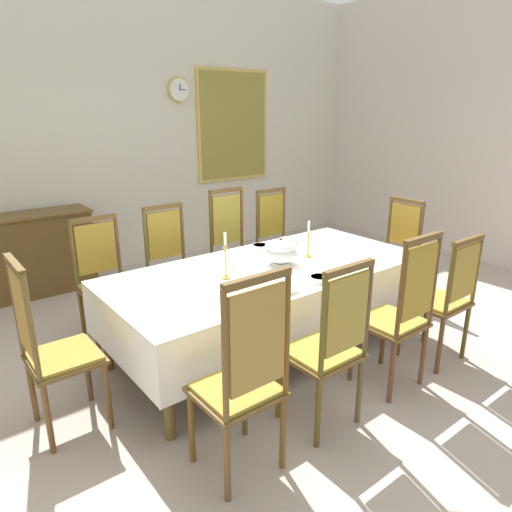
# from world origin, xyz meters

# --- Properties ---
(ground) EXTENTS (7.51, 5.71, 0.04)m
(ground) POSITION_xyz_m (0.00, 0.00, -0.02)
(ground) COLOR #B1A195
(back_wall) EXTENTS (7.51, 0.08, 3.55)m
(back_wall) POSITION_xyz_m (0.00, 2.90, 1.77)
(back_wall) COLOR beige
(back_wall) RESTS_ON ground
(right_wall) EXTENTS (0.08, 5.71, 3.55)m
(right_wall) POSITION_xyz_m (3.79, 0.00, 1.77)
(right_wall) COLOR beige
(right_wall) RESTS_ON ground
(dining_table) EXTENTS (2.64, 1.22, 0.73)m
(dining_table) POSITION_xyz_m (0.00, 0.02, 0.67)
(dining_table) COLOR brown
(dining_table) RESTS_ON ground
(tablecloth) EXTENTS (2.66, 1.24, 0.43)m
(tablecloth) POSITION_xyz_m (0.00, 0.02, 0.63)
(tablecloth) COLOR white
(tablecloth) RESTS_ON dining_table
(chair_south_a) EXTENTS (0.44, 0.42, 1.23)m
(chair_south_a) POSITION_xyz_m (-1.02, -1.00, 0.62)
(chair_south_a) COLOR brown
(chair_south_a) RESTS_ON ground
(chair_north_a) EXTENTS (0.44, 0.42, 1.10)m
(chair_north_a) POSITION_xyz_m (-1.02, 1.03, 0.57)
(chair_north_a) COLOR brown
(chair_north_a) RESTS_ON ground
(chair_south_b) EXTENTS (0.44, 0.42, 1.14)m
(chair_south_b) POSITION_xyz_m (-0.36, -1.00, 0.59)
(chair_south_b) COLOR brown
(chair_south_b) RESTS_ON ground
(chair_north_b) EXTENTS (0.44, 0.42, 1.12)m
(chair_north_b) POSITION_xyz_m (-0.36, 1.03, 0.58)
(chair_north_b) COLOR brown
(chair_north_b) RESTS_ON ground
(chair_south_c) EXTENTS (0.44, 0.42, 1.19)m
(chair_south_c) POSITION_xyz_m (0.36, -1.00, 0.60)
(chair_south_c) COLOR brown
(chair_south_c) RESTS_ON ground
(chair_north_c) EXTENTS (0.44, 0.42, 1.20)m
(chair_north_c) POSITION_xyz_m (0.36, 1.04, 0.61)
(chair_north_c) COLOR brown
(chair_north_c) RESTS_ON ground
(chair_south_d) EXTENTS (0.44, 0.42, 1.07)m
(chair_south_d) POSITION_xyz_m (0.96, -0.99, 0.56)
(chair_south_d) COLOR brown
(chair_south_d) RESTS_ON ground
(chair_north_d) EXTENTS (0.44, 0.42, 1.13)m
(chair_north_d) POSITION_xyz_m (0.96, 1.04, 0.58)
(chair_north_d) COLOR brown
(chair_north_d) RESTS_ON ground
(chair_head_west) EXTENTS (0.42, 0.44, 1.17)m
(chair_head_west) POSITION_xyz_m (-1.73, 0.02, 0.60)
(chair_head_west) COLOR #51371E
(chair_head_west) RESTS_ON ground
(chair_head_east) EXTENTS (0.42, 0.44, 1.09)m
(chair_head_east) POSITION_xyz_m (1.72, 0.02, 0.57)
(chair_head_east) COLOR brown
(chair_head_east) RESTS_ON ground
(soup_tureen) EXTENTS (0.29, 0.29, 0.23)m
(soup_tureen) POSITION_xyz_m (0.12, 0.02, 0.85)
(soup_tureen) COLOR white
(soup_tureen) RESTS_ON tablecloth
(candlestick_west) EXTENTS (0.07, 0.07, 0.36)m
(candlestick_west) POSITION_xyz_m (-0.43, 0.02, 0.88)
(candlestick_west) COLOR gold
(candlestick_west) RESTS_ON tablecloth
(candlestick_east) EXTENTS (0.07, 0.07, 0.32)m
(candlestick_east) POSITION_xyz_m (0.43, 0.02, 0.86)
(candlestick_east) COLOR gold
(candlestick_east) RESTS_ON tablecloth
(bowl_near_left) EXTENTS (0.19, 0.19, 0.03)m
(bowl_near_left) POSITION_xyz_m (-0.23, -0.45, 0.76)
(bowl_near_left) COLOR white
(bowl_near_left) RESTS_ON tablecloth
(bowl_near_right) EXTENTS (0.18, 0.18, 0.04)m
(bowl_near_right) POSITION_xyz_m (0.61, 0.47, 0.76)
(bowl_near_right) COLOR white
(bowl_near_right) RESTS_ON tablecloth
(bowl_far_left) EXTENTS (0.16, 0.16, 0.04)m
(bowl_far_left) POSITION_xyz_m (0.26, 0.47, 0.76)
(bowl_far_left) COLOR white
(bowl_far_left) RESTS_ON tablecloth
(bowl_far_right) EXTENTS (0.17, 0.17, 0.04)m
(bowl_far_right) POSITION_xyz_m (0.09, -0.46, 0.76)
(bowl_far_right) COLOR white
(bowl_far_right) RESTS_ON tablecloth
(spoon_primary) EXTENTS (0.03, 0.18, 0.01)m
(spoon_primary) POSITION_xyz_m (-0.36, -0.42, 0.74)
(spoon_primary) COLOR gold
(spoon_primary) RESTS_ON tablecloth
(spoon_secondary) EXTENTS (0.06, 0.17, 0.01)m
(spoon_secondary) POSITION_xyz_m (0.72, 0.49, 0.74)
(spoon_secondary) COLOR gold
(spoon_secondary) RESTS_ON tablecloth
(sideboard) EXTENTS (1.44, 0.48, 0.90)m
(sideboard) POSITION_xyz_m (-1.34, 2.58, 0.45)
(sideboard) COLOR brown
(sideboard) RESTS_ON ground
(mounted_clock) EXTENTS (0.30, 0.06, 0.30)m
(mounted_clock) POSITION_xyz_m (0.79, 2.82, 2.21)
(mounted_clock) COLOR #D1B251
(framed_painting) EXTENTS (1.19, 0.05, 1.53)m
(framed_painting) POSITION_xyz_m (1.65, 2.83, 1.74)
(framed_painting) COLOR #D1B251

